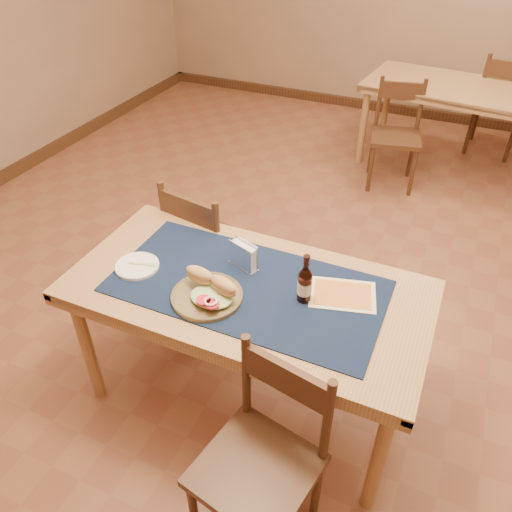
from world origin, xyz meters
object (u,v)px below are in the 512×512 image
at_px(chair_main_far, 210,247).
at_px(beer_bottle, 305,284).
at_px(main_table, 247,300).
at_px(back_table, 464,96).
at_px(sandwich_plate, 209,293).
at_px(napkin_holder, 243,256).
at_px(chair_main_near, 262,459).

bearing_deg(chair_main_far, beer_bottle, -33.83).
height_order(main_table, back_table, same).
distance_m(back_table, sandwich_plate, 3.37).
height_order(chair_main_far, napkin_holder, chair_main_far).
bearing_deg(main_table, beer_bottle, 3.65).
height_order(sandwich_plate, beer_bottle, beer_bottle).
height_order(back_table, beer_bottle, beer_bottle).
height_order(back_table, chair_main_far, chair_main_far).
xyz_separation_m(chair_main_far, sandwich_plate, (0.37, -0.65, 0.31)).
bearing_deg(napkin_holder, beer_bottle, -17.05).
xyz_separation_m(back_table, napkin_holder, (-0.69, -3.03, 0.15)).
distance_m(chair_main_near, sandwich_plate, 0.69).
xyz_separation_m(back_table, chair_main_far, (-1.10, -2.64, -0.19)).
height_order(main_table, sandwich_plate, sandwich_plate).
bearing_deg(chair_main_near, sandwich_plate, 135.60).
bearing_deg(chair_main_near, napkin_holder, 119.90).
relative_size(chair_main_near, beer_bottle, 3.81).
distance_m(main_table, sandwich_plate, 0.22).
height_order(main_table, chair_main_far, chair_main_far).
bearing_deg(sandwich_plate, main_table, 51.74).
relative_size(chair_main_far, napkin_holder, 5.89).
bearing_deg(beer_bottle, chair_main_far, 146.17).
bearing_deg(main_table, chair_main_far, 133.08).
xyz_separation_m(back_table, sandwich_plate, (-0.74, -3.29, 0.12)).
bearing_deg(chair_main_far, napkin_holder, -43.99).
height_order(chair_main_near, beer_bottle, beer_bottle).
bearing_deg(chair_main_far, main_table, -46.92).
relative_size(beer_bottle, napkin_holder, 1.49).
height_order(chair_main_near, napkin_holder, chair_main_near).
xyz_separation_m(main_table, back_table, (0.62, 3.15, 0.00)).
distance_m(back_table, beer_bottle, 3.16).
height_order(chair_main_far, sandwich_plate, chair_main_far).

